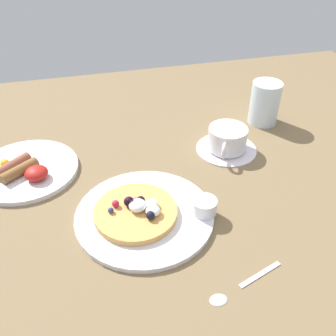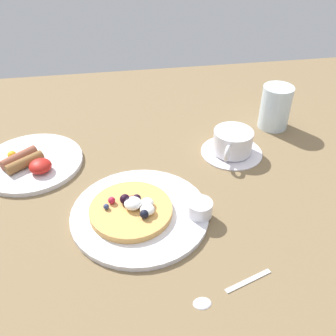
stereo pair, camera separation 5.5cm
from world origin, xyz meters
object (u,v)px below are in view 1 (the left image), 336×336
teaspoon (234,290)px  water_glass (265,103)px  breakfast_plate (26,170)px  coffee_cup (227,138)px  syrup_ramekin (204,206)px  coffee_saucer (226,149)px  pancake_plate (145,215)px

teaspoon → water_glass: size_ratio=1.26×
breakfast_plate → coffee_cup: 45.41cm
water_glass → teaspoon: bearing=-119.9°
syrup_ramekin → breakfast_plate: 40.05cm
coffee_saucer → water_glass: (13.85, 10.01, 5.14)cm
breakfast_plate → teaspoon: size_ratio=1.63×
pancake_plate → coffee_saucer: size_ratio=1.84×
water_glass → coffee_cup: bearing=-144.0°
pancake_plate → syrup_ramekin: bearing=-12.2°
coffee_cup → teaspoon: (-12.90, -36.46, -3.09)cm
coffee_cup → teaspoon: bearing=-109.5°
coffee_saucer → teaspoon: same height
syrup_ramekin → coffee_cup: 23.09cm
water_glass → coffee_saucer: bearing=-144.2°
breakfast_plate → syrup_ramekin: bearing=-34.2°
coffee_cup → teaspoon: 38.79cm
pancake_plate → teaspoon: size_ratio=1.89×
coffee_cup → syrup_ramekin: bearing=-121.8°
pancake_plate → syrup_ramekin: syrup_ramekin is taller
water_glass → pancake_plate: bearing=-143.5°
syrup_ramekin → breakfast_plate: syrup_ramekin is taller
pancake_plate → coffee_saucer: bearing=36.9°
coffee_cup → coffee_saucer: bearing=60.6°
teaspoon → breakfast_plate: bearing=129.4°
breakfast_plate → teaspoon: breakfast_plate is taller
coffee_saucer → water_glass: bearing=35.8°
coffee_cup → water_glass: water_glass is taller
breakfast_plate → coffee_cup: bearing=-3.6°
syrup_ramekin → coffee_saucer: (12.22, 19.73, -2.19)cm
syrup_ramekin → pancake_plate: bearing=167.8°
breakfast_plate → water_glass: water_glass is taller
syrup_ramekin → teaspoon: 17.01cm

